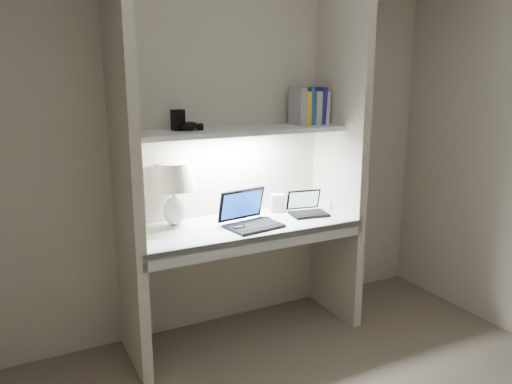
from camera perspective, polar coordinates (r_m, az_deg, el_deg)
back_wall at (r=3.33m, az=-3.49°, el=5.56°), size 3.20×0.01×2.50m
alcove_panel_left at (r=2.84m, az=-14.82°, el=3.82°), size 0.06×0.55×2.50m
alcove_panel_right at (r=3.46m, az=9.60°, el=5.69°), size 0.06×0.55×2.50m
desk at (r=3.19m, az=-1.37°, el=-3.97°), size 1.40×0.55×0.04m
desk_apron at (r=2.98m, az=0.82°, el=-5.84°), size 1.46×0.03×0.10m
shelf at (r=3.15m, az=-2.19°, el=6.97°), size 1.40×0.36×0.03m
strip_light at (r=3.15m, az=-2.18°, el=6.58°), size 0.60×0.04×0.02m
table_lamp at (r=3.09m, az=-9.42°, el=0.92°), size 0.28×0.28×0.41m
laptop_main at (r=3.13m, az=-0.77°, el=-2.96°), size 0.37×0.33×0.22m
laptop_netbook at (r=3.41m, az=5.85°, el=-1.91°), size 0.27×0.25×0.16m
speaker at (r=3.43m, az=2.42°, el=-1.29°), size 0.11×0.09×0.13m
mouse at (r=3.05m, az=-1.96°, el=-4.09°), size 0.10×0.06×0.03m
cable_coil at (r=3.26m, az=0.85°, el=-3.09°), size 0.11×0.11×0.01m
sticky_note at (r=2.98m, az=-12.61°, el=-5.12°), size 0.07×0.07×0.00m
book_row at (r=3.45m, az=6.08°, el=9.67°), size 0.24×0.17×0.25m
shelf_box at (r=3.08m, az=-8.90°, el=8.13°), size 0.08×0.07×0.13m
shelf_gadget at (r=3.06m, az=-7.60°, el=7.49°), size 0.15×0.12×0.05m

